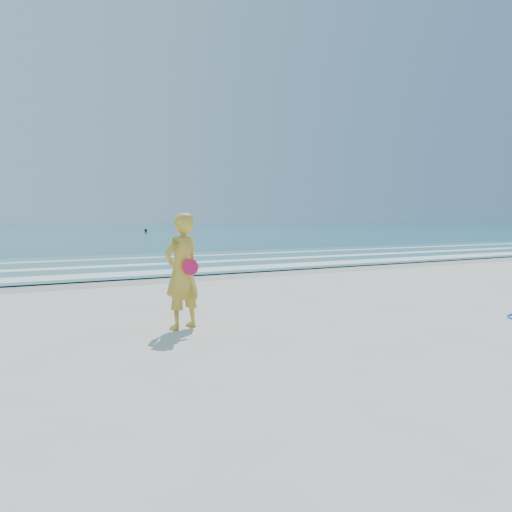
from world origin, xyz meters
TOP-DOWN VIEW (x-y plane):
  - ground at (0.00, 0.00)m, footprint 400.00×400.00m
  - wet_sand at (0.00, 9.00)m, footprint 400.00×2.40m
  - ocean at (0.00, 105.00)m, footprint 400.00×190.00m
  - shallow at (0.00, 14.00)m, footprint 400.00×10.00m
  - foam_near at (0.00, 10.30)m, footprint 400.00×1.40m
  - foam_mid at (0.00, 13.20)m, footprint 400.00×0.90m
  - foam_far at (0.00, 16.50)m, footprint 400.00×0.60m
  - buoy at (14.45, 59.75)m, footprint 0.41×0.41m
  - woman at (-1.88, 2.12)m, footprint 0.82×0.69m

SIDE VIEW (x-z plane):
  - ground at x=0.00m, z-range 0.00..0.00m
  - wet_sand at x=0.00m, z-range 0.00..0.00m
  - ocean at x=0.00m, z-range 0.00..0.04m
  - shallow at x=0.00m, z-range 0.04..0.05m
  - foam_near at x=0.00m, z-range 0.05..0.06m
  - foam_mid at x=0.00m, z-range 0.05..0.06m
  - foam_far at x=0.00m, z-range 0.05..0.06m
  - buoy at x=14.45m, z-range 0.04..0.45m
  - woman at x=-1.88m, z-range 0.00..1.92m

